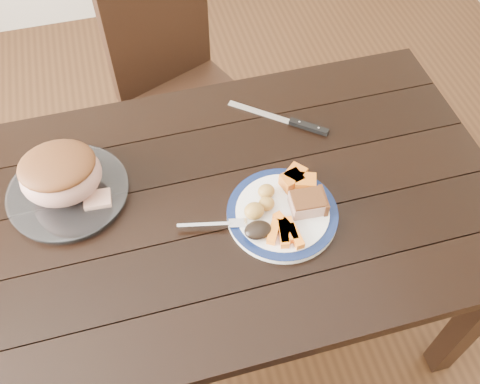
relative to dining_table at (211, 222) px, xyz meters
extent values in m
plane|color=#472B16|center=(0.00, 0.00, -0.66)|extent=(4.00, 4.00, 0.00)
cube|color=black|center=(0.00, 0.00, 0.07)|extent=(1.60, 0.90, 0.04)
cube|color=black|center=(0.72, -0.37, -0.30)|extent=(0.07, 0.07, 0.71)
cube|color=black|center=(0.72, 0.37, -0.30)|extent=(0.07, 0.07, 0.71)
cube|color=black|center=(0.08, 0.65, -0.21)|extent=(0.55, 0.55, 0.04)
cube|color=black|center=(0.00, 0.83, 0.04)|extent=(0.40, 0.20, 0.46)
cube|color=black|center=(0.17, 0.89, -0.44)|extent=(0.04, 0.04, 0.43)
cube|color=black|center=(0.31, 0.55, -0.44)|extent=(0.04, 0.04, 0.43)
cube|color=black|center=(-0.16, 0.75, -0.44)|extent=(0.04, 0.04, 0.43)
cube|color=black|center=(-0.02, 0.41, -0.44)|extent=(0.04, 0.04, 0.43)
cylinder|color=white|center=(0.18, -0.09, 0.10)|extent=(0.29, 0.29, 0.02)
torus|color=#0C1840|center=(0.18, -0.09, 0.11)|extent=(0.29, 0.29, 0.02)
cylinder|color=white|center=(-0.36, 0.13, 0.10)|extent=(0.31, 0.31, 0.02)
cube|color=tan|center=(0.24, -0.09, 0.13)|extent=(0.09, 0.07, 0.04)
ellipsoid|color=gold|center=(0.14, -0.07, 0.13)|extent=(0.04, 0.04, 0.04)
ellipsoid|color=gold|center=(0.10, -0.08, 0.14)|extent=(0.05, 0.05, 0.04)
ellipsoid|color=gold|center=(0.15, -0.03, 0.13)|extent=(0.05, 0.04, 0.04)
cube|color=orange|center=(0.18, -0.15, 0.12)|extent=(0.02, 0.07, 0.02)
cube|color=orange|center=(0.15, -0.16, 0.12)|extent=(0.04, 0.07, 0.02)
cube|color=orange|center=(0.18, -0.17, 0.12)|extent=(0.03, 0.07, 0.02)
cube|color=orange|center=(0.16, -0.16, 0.12)|extent=(0.03, 0.07, 0.02)
cube|color=orange|center=(0.17, -0.13, 0.12)|extent=(0.04, 0.07, 0.02)
cube|color=orange|center=(0.13, -0.15, 0.12)|extent=(0.05, 0.07, 0.02)
cube|color=orange|center=(0.22, -0.01, 0.13)|extent=(0.06, 0.06, 0.04)
cube|color=orange|center=(0.26, -0.03, 0.13)|extent=(0.07, 0.06, 0.04)
cube|color=orange|center=(0.24, 0.00, 0.13)|extent=(0.07, 0.07, 0.04)
ellipsoid|color=black|center=(0.10, -0.14, 0.13)|extent=(0.07, 0.05, 0.03)
cube|color=silver|center=(-0.03, -0.08, 0.11)|extent=(0.14, 0.04, 0.00)
cube|color=silver|center=(0.05, -0.09, 0.11)|extent=(0.05, 0.03, 0.00)
ellipsoid|color=tan|center=(-0.36, 0.13, 0.18)|extent=(0.21, 0.18, 0.14)
cube|color=tan|center=(-0.28, 0.07, 0.12)|extent=(0.07, 0.06, 0.02)
cube|color=silver|center=(0.22, 0.29, 0.09)|extent=(0.17, 0.14, 0.00)
cube|color=black|center=(0.35, 0.19, 0.10)|extent=(0.11, 0.09, 0.01)
camera|label=1|loc=(-0.13, -0.81, 1.26)|focal=40.00mm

